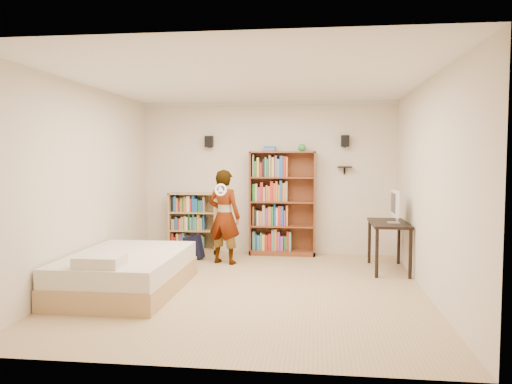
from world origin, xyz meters
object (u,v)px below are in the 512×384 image
(tall_bookshelf, at_px, (282,203))
(daybed, at_px, (126,267))
(low_bookshelf, at_px, (194,223))
(person, at_px, (224,217))
(computer_desk, at_px, (389,246))

(tall_bookshelf, relative_size, daybed, 0.88)
(daybed, bearing_deg, low_bookshelf, 85.11)
(daybed, bearing_deg, tall_bookshelf, 55.26)
(tall_bookshelf, bearing_deg, low_bookshelf, 179.81)
(low_bookshelf, xyz_separation_m, daybed, (-0.23, -2.64, -0.23))
(tall_bookshelf, bearing_deg, person, -136.80)
(tall_bookshelf, relative_size, computer_desk, 1.67)
(computer_desk, bearing_deg, daybed, -155.45)
(computer_desk, relative_size, person, 0.71)
(computer_desk, distance_m, daybed, 3.86)
(computer_desk, xyz_separation_m, daybed, (-3.51, -1.61, -0.06))
(daybed, bearing_deg, computer_desk, 24.55)
(tall_bookshelf, xyz_separation_m, daybed, (-1.83, -2.64, -0.60))
(computer_desk, height_order, person, person)
(low_bookshelf, xyz_separation_m, person, (0.72, -0.84, 0.22))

